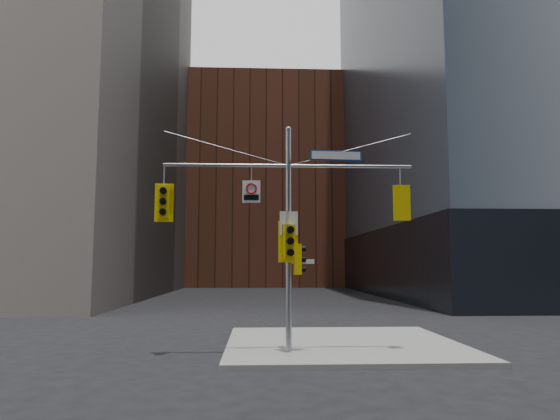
{
  "coord_description": "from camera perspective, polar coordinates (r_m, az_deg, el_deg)",
  "views": [
    {
      "loc": [
        -0.97,
        -13.77,
        2.83
      ],
      "look_at": [
        -0.27,
        2.0,
        4.56
      ],
      "focal_mm": 32.0,
      "sensor_mm": 36.0,
      "label": 1
    }
  ],
  "objects": [
    {
      "name": "ground",
      "position": [
        14.09,
        1.54,
        -17.85
      ],
      "size": [
        160.0,
        160.0,
        0.0
      ],
      "primitive_type": "plane",
      "color": "black",
      "rests_on": "ground"
    },
    {
      "name": "sidewalk_corner",
      "position": [
        18.22,
        7.12,
        -14.92
      ],
      "size": [
        8.0,
        8.0,
        0.15
      ],
      "primitive_type": "cube",
      "color": "gray",
      "rests_on": "ground"
    },
    {
      "name": "traffic_light_pole_front",
      "position": [
        15.54,
        1.05,
        -3.61
      ],
      "size": [
        0.62,
        0.53,
        1.3
      ],
      "rotation": [
        0.0,
        0.0,
        0.13
      ],
      "color": "yellow",
      "rests_on": "ground"
    },
    {
      "name": "street_blade_ew",
      "position": [
        15.83,
        2.62,
        -5.91
      ],
      "size": [
        0.74,
        0.11,
        0.15
      ],
      "rotation": [
        0.0,
        0.0,
        0.11
      ],
      "color": "silver",
      "rests_on": "ground"
    },
    {
      "name": "traffic_light_west_arm",
      "position": [
        16.18,
        -13.16,
        0.89
      ],
      "size": [
        0.59,
        0.49,
        1.24
      ],
      "rotation": [
        0.0,
        0.0,
        0.08
      ],
      "color": "yellow",
      "rests_on": "ground"
    },
    {
      "name": "brick_midrise",
      "position": [
        72.64,
        -1.73,
        2.58
      ],
      "size": [
        26.0,
        20.0,
        28.0
      ],
      "primitive_type": "cube",
      "color": "brown",
      "rests_on": "ground"
    },
    {
      "name": "street_sign_blade",
      "position": [
        16.35,
        6.42,
        6.21
      ],
      "size": [
        1.69,
        0.14,
        0.33
      ],
      "rotation": [
        0.0,
        0.0,
        0.05
      ],
      "color": "#0F3F90",
      "rests_on": "ground"
    },
    {
      "name": "traffic_light_east_arm",
      "position": [
        16.54,
        13.64,
        0.75
      ],
      "size": [
        0.55,
        0.45,
        1.15
      ],
      "rotation": [
        0.0,
        0.0,
        3.06
      ],
      "color": "yellow",
      "rests_on": "ground"
    },
    {
      "name": "regulatory_sign_pole",
      "position": [
        15.73,
        1.01,
        -1.59
      ],
      "size": [
        0.57,
        0.08,
        0.75
      ],
      "rotation": [
        0.0,
        0.0,
        0.08
      ],
      "color": "silver",
      "rests_on": "ground"
    },
    {
      "name": "street_blade_ns",
      "position": [
        16.25,
        0.89,
        -6.06
      ],
      "size": [
        0.12,
        0.82,
        0.16
      ],
      "rotation": [
        0.0,
        0.0,
        0.11
      ],
      "color": "#145926",
      "rests_on": "ground"
    },
    {
      "name": "traffic_light_pole_side",
      "position": [
        15.83,
        2.15,
        -5.65
      ],
      "size": [
        0.39,
        0.33,
        0.97
      ],
      "rotation": [
        0.0,
        0.0,
        1.66
      ],
      "color": "yellow",
      "rests_on": "ground"
    },
    {
      "name": "regulatory_sign_arm",
      "position": [
        15.92,
        -3.3,
        2.2
      ],
      "size": [
        0.57,
        0.1,
        0.72
      ],
      "rotation": [
        0.0,
        0.0,
        -0.08
      ],
      "color": "silver",
      "rests_on": "ground"
    },
    {
      "name": "signal_assembly",
      "position": [
        15.87,
        0.98,
        -0.53
      ],
      "size": [
        8.0,
        0.8,
        7.3
      ],
      "color": "gray",
      "rests_on": "ground"
    }
  ]
}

